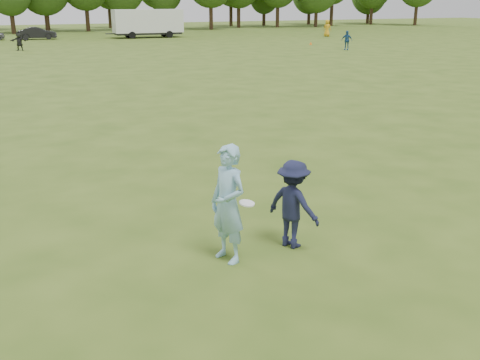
{
  "coord_description": "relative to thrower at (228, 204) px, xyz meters",
  "views": [
    {
      "loc": [
        -3.66,
        -8.33,
        4.45
      ],
      "look_at": [
        0.34,
        1.18,
        1.1
      ],
      "focal_mm": 42.0,
      "sensor_mm": 36.0,
      "label": 1
    }
  ],
  "objects": [
    {
      "name": "ground",
      "position": [
        0.32,
        -0.14,
        -1.06
      ],
      "size": [
        200.0,
        200.0,
        0.0
      ],
      "primitive_type": "plane",
      "color": "#364E16",
      "rests_on": "ground"
    },
    {
      "name": "thrower",
      "position": [
        0.0,
        0.0,
        0.0
      ],
      "size": [
        0.73,
        0.89,
        2.11
      ],
      "primitive_type": "imported",
      "rotation": [
        0.0,
        0.0,
        -1.23
      ],
      "color": "#85B8CE",
      "rests_on": "ground"
    },
    {
      "name": "defender",
      "position": [
        1.32,
        0.08,
        -0.22
      ],
      "size": [
        1.04,
        1.24,
        1.67
      ],
      "primitive_type": "imported",
      "rotation": [
        0.0,
        0.0,
        2.04
      ],
      "color": "#181B35",
      "rests_on": "ground"
    },
    {
      "name": "player_far_b",
      "position": [
        25.51,
        35.45,
        -0.21
      ],
      "size": [
        0.98,
        1.0,
        1.69
      ],
      "primitive_type": "imported",
      "rotation": [
        0.0,
        0.0,
        -0.81
      ],
      "color": "#214F7F",
      "rests_on": "ground"
    },
    {
      "name": "player_far_c",
      "position": [
        33.51,
        52.0,
        -0.06
      ],
      "size": [
        1.09,
        1.16,
        1.99
      ],
      "primitive_type": "imported",
      "rotation": [
        0.0,
        0.0,
        2.21
      ],
      "color": "gold",
      "rests_on": "ground"
    },
    {
      "name": "player_far_d",
      "position": [
        -1.61,
        46.06,
        -0.23
      ],
      "size": [
        1.59,
        0.76,
        1.64
      ],
      "primitive_type": "imported",
      "rotation": [
        0.0,
        0.0,
        -0.19
      ],
      "color": "black",
      "rests_on": "ground"
    },
    {
      "name": "car_f",
      "position": [
        0.88,
        60.53,
        -0.38
      ],
      "size": [
        4.24,
        1.91,
        1.35
      ],
      "primitive_type": "imported",
      "rotation": [
        0.0,
        0.0,
        1.45
      ],
      "color": "black",
      "rests_on": "ground"
    },
    {
      "name": "field_cone",
      "position": [
        25.54,
        41.91,
        -0.91
      ],
      "size": [
        0.28,
        0.28,
        0.3
      ],
      "primitive_type": "cone",
      "color": "#DF5A0B",
      "rests_on": "ground"
    },
    {
      "name": "disc_in_play",
      "position": [
        0.24,
        -0.27,
        0.07
      ],
      "size": [
        0.31,
        0.31,
        0.08
      ],
      "color": "white",
      "rests_on": "ground"
    },
    {
      "name": "cargo_trailer",
      "position": [
        13.12,
        58.58,
        0.72
      ],
      "size": [
        9.0,
        2.75,
        3.2
      ],
      "color": "white",
      "rests_on": "ground"
    }
  ]
}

